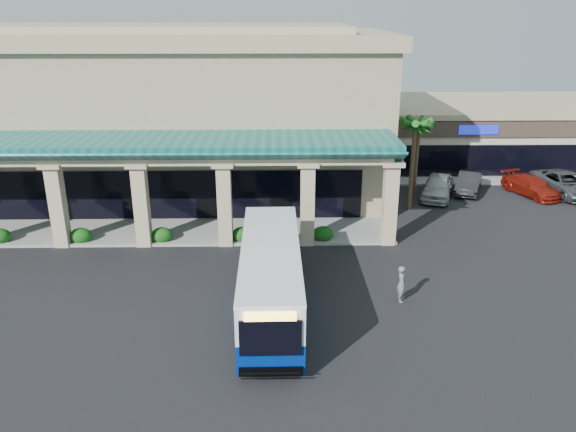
{
  "coord_description": "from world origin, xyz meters",
  "views": [
    {
      "loc": [
        -0.09,
        -23.62,
        12.31
      ],
      "look_at": [
        0.41,
        3.72,
        2.2
      ],
      "focal_mm": 35.0,
      "sensor_mm": 36.0,
      "label": 1
    }
  ],
  "objects_px": {
    "pedestrian": "(402,284)",
    "car_white": "(469,183)",
    "transit_bus": "(271,279)",
    "car_silver": "(438,187)",
    "car_red": "(531,186)",
    "car_gray": "(565,184)"
  },
  "relations": [
    {
      "from": "pedestrian",
      "to": "car_gray",
      "type": "height_order",
      "value": "pedestrian"
    },
    {
      "from": "car_white",
      "to": "pedestrian",
      "type": "bearing_deg",
      "value": -93.61
    },
    {
      "from": "pedestrian",
      "to": "car_silver",
      "type": "bearing_deg",
      "value": -19.89
    },
    {
      "from": "transit_bus",
      "to": "car_silver",
      "type": "xyz_separation_m",
      "value": [
        11.35,
        15.27,
        -0.69
      ]
    },
    {
      "from": "transit_bus",
      "to": "car_silver",
      "type": "bearing_deg",
      "value": 52.86
    },
    {
      "from": "car_white",
      "to": "car_gray",
      "type": "xyz_separation_m",
      "value": [
        6.61,
        -0.58,
        0.07
      ]
    },
    {
      "from": "pedestrian",
      "to": "car_white",
      "type": "distance_m",
      "value": 17.71
    },
    {
      "from": "car_red",
      "to": "car_gray",
      "type": "relative_size",
      "value": 0.81
    },
    {
      "from": "car_white",
      "to": "car_red",
      "type": "height_order",
      "value": "car_white"
    },
    {
      "from": "transit_bus",
      "to": "car_white",
      "type": "xyz_separation_m",
      "value": [
        13.92,
        16.45,
        -0.78
      ]
    },
    {
      "from": "transit_bus",
      "to": "car_red",
      "type": "distance_m",
      "value": 23.98
    },
    {
      "from": "car_silver",
      "to": "car_white",
      "type": "relative_size",
      "value": 1.09
    },
    {
      "from": "car_white",
      "to": "car_red",
      "type": "relative_size",
      "value": 0.94
    },
    {
      "from": "car_white",
      "to": "car_gray",
      "type": "relative_size",
      "value": 0.76
    },
    {
      "from": "transit_bus",
      "to": "pedestrian",
      "type": "distance_m",
      "value": 5.88
    },
    {
      "from": "transit_bus",
      "to": "car_red",
      "type": "relative_size",
      "value": 2.31
    },
    {
      "from": "car_white",
      "to": "car_gray",
      "type": "distance_m",
      "value": 6.64
    },
    {
      "from": "transit_bus",
      "to": "car_white",
      "type": "height_order",
      "value": "transit_bus"
    },
    {
      "from": "pedestrian",
      "to": "car_red",
      "type": "xyz_separation_m",
      "value": [
        12.28,
        15.02,
        -0.17
      ]
    },
    {
      "from": "car_red",
      "to": "car_gray",
      "type": "bearing_deg",
      "value": -17.69
    },
    {
      "from": "car_silver",
      "to": "car_gray",
      "type": "height_order",
      "value": "car_silver"
    },
    {
      "from": "pedestrian",
      "to": "car_silver",
      "type": "relative_size",
      "value": 0.36
    }
  ]
}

